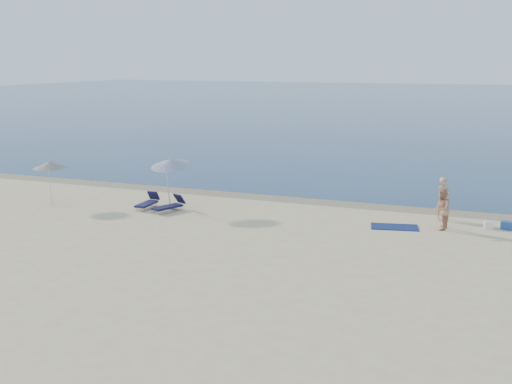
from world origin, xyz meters
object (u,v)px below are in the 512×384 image
(person_left, at_px, (443,199))
(blue_cooler, at_px, (507,225))
(person_right, at_px, (442,209))
(umbrella_near, at_px, (171,163))

(person_left, xyz_separation_m, blue_cooler, (2.70, -0.71, -0.79))
(person_right, bearing_deg, person_left, -171.51)
(person_right, xyz_separation_m, umbrella_near, (-12.39, -0.64, 1.33))
(person_left, bearing_deg, blue_cooler, -65.30)
(umbrella_near, bearing_deg, person_right, 3.76)
(person_left, bearing_deg, umbrella_near, 140.34)
(blue_cooler, bearing_deg, umbrella_near, -165.75)
(person_left, distance_m, blue_cooler, 2.90)
(blue_cooler, height_order, umbrella_near, umbrella_near)
(person_right, bearing_deg, blue_cooler, 116.56)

